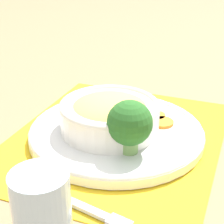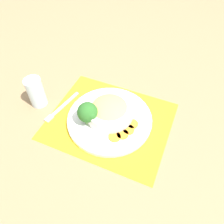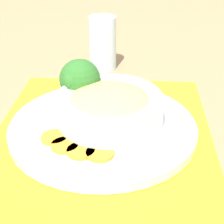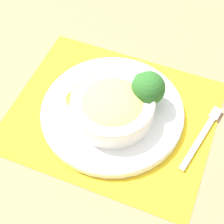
% 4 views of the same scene
% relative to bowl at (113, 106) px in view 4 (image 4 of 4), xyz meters
% --- Properties ---
extents(ground_plane, '(4.00, 4.00, 0.00)m').
position_rel_bowl_xyz_m(ground_plane, '(-0.01, 0.01, -0.05)').
color(ground_plane, '#8C704C').
extents(placemat, '(0.48, 0.41, 0.00)m').
position_rel_bowl_xyz_m(placemat, '(-0.01, 0.01, -0.05)').
color(placemat, yellow).
rests_on(placemat, ground_plane).
extents(plate, '(0.32, 0.32, 0.02)m').
position_rel_bowl_xyz_m(plate, '(-0.01, 0.01, -0.04)').
color(plate, white).
rests_on(plate, placemat).
extents(bowl, '(0.18, 0.18, 0.06)m').
position_rel_bowl_xyz_m(bowl, '(0.00, 0.00, 0.00)').
color(bowl, silver).
rests_on(bowl, plate).
extents(broccoli_floret, '(0.07, 0.07, 0.09)m').
position_rel_bowl_xyz_m(broccoli_floret, '(0.05, 0.06, 0.02)').
color(broccoli_floret, '#759E51').
rests_on(broccoli_floret, plate).
extents(carrot_slice_near, '(0.04, 0.04, 0.01)m').
position_rel_bowl_xyz_m(carrot_slice_near, '(-0.06, 0.08, -0.03)').
color(carrot_slice_near, orange).
rests_on(carrot_slice_near, plate).
extents(carrot_slice_middle, '(0.04, 0.04, 0.01)m').
position_rel_bowl_xyz_m(carrot_slice_middle, '(-0.08, 0.06, -0.03)').
color(carrot_slice_middle, orange).
rests_on(carrot_slice_middle, plate).
extents(carrot_slice_far, '(0.04, 0.04, 0.01)m').
position_rel_bowl_xyz_m(carrot_slice_far, '(-0.09, 0.03, -0.03)').
color(carrot_slice_far, orange).
rests_on(carrot_slice_far, plate).
extents(carrot_slice_extra, '(0.04, 0.04, 0.01)m').
position_rel_bowl_xyz_m(carrot_slice_extra, '(-0.09, -0.00, -0.03)').
color(carrot_slice_extra, orange).
rests_on(carrot_slice_extra, plate).
extents(fork, '(0.04, 0.18, 0.01)m').
position_rel_bowl_xyz_m(fork, '(0.19, 0.06, -0.04)').
color(fork, '#B7B7BC').
rests_on(fork, placemat).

